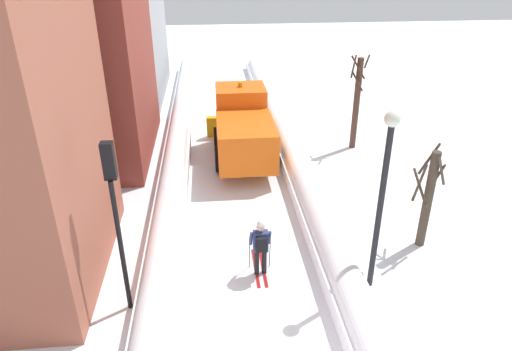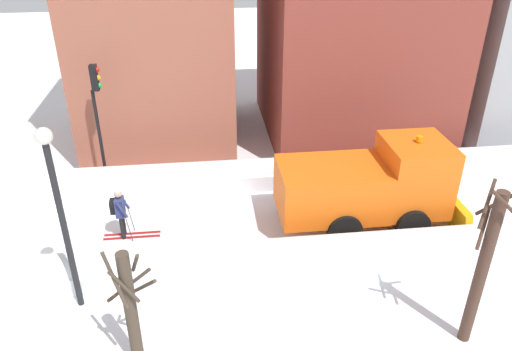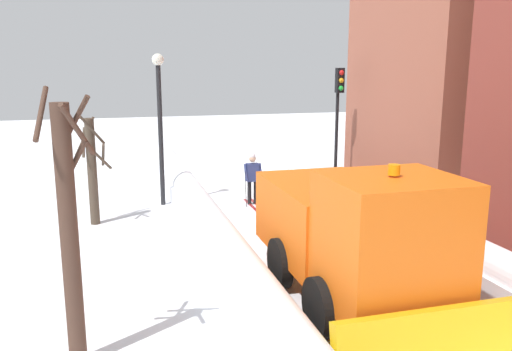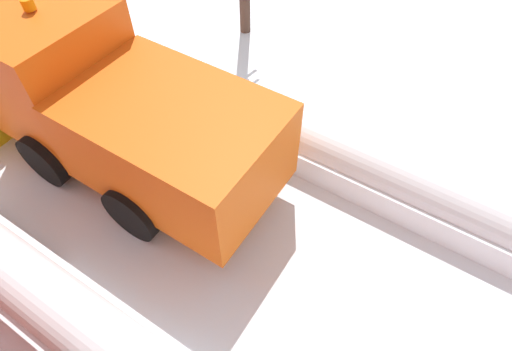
# 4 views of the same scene
# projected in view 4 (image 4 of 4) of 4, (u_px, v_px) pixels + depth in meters

# --- Properties ---
(ground_plane) EXTENTS (80.00, 80.00, 0.00)m
(ground_plane) POSITION_uv_depth(u_px,v_px,m) (177.00, 211.00, 7.73)
(ground_plane) COLOR white
(snowbank_left) EXTENTS (1.10, 36.00, 1.11)m
(snowbank_left) POSITION_uv_depth(u_px,v_px,m) (62.00, 311.00, 6.04)
(snowbank_left) COLOR white
(snowbank_left) RESTS_ON ground
(snowbank_right) EXTENTS (1.10, 36.00, 1.00)m
(snowbank_right) POSITION_uv_depth(u_px,v_px,m) (249.00, 116.00, 8.70)
(snowbank_right) COLOR white
(snowbank_right) RESTS_ON ground
(plow_truck) EXTENTS (3.20, 5.98, 3.12)m
(plow_truck) POSITION_uv_depth(u_px,v_px,m) (117.00, 110.00, 7.29)
(plow_truck) COLOR orange
(plow_truck) RESTS_ON ground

